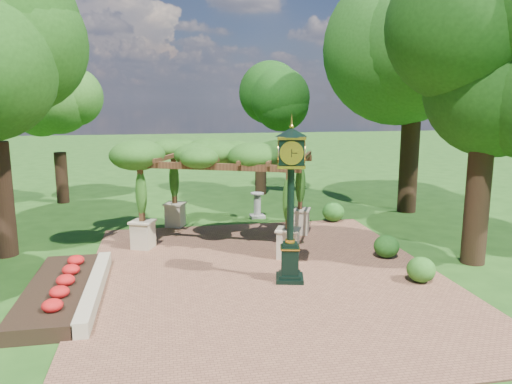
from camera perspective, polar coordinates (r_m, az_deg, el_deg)
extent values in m
plane|color=#1E4714|center=(13.48, 2.01, -11.20)|extent=(120.00, 120.00, 0.00)
cube|color=brown|center=(14.38, 1.13, -9.67)|extent=(10.00, 12.00, 0.04)
cube|color=#C6B793|center=(13.70, -17.93, -10.46)|extent=(0.35, 5.00, 0.40)
cube|color=red|center=(13.86, -21.68, -10.56)|extent=(1.50, 5.00, 0.36)
cube|color=black|center=(14.09, 3.86, -9.80)|extent=(0.91, 0.91, 0.11)
cube|color=black|center=(13.92, 3.89, -7.83)|extent=(0.57, 0.57, 0.85)
cube|color=gold|center=(13.81, 3.91, -6.35)|extent=(0.63, 0.63, 0.04)
cylinder|color=black|center=(13.50, 3.97, -1.37)|extent=(0.23, 0.23, 2.17)
cube|color=black|center=(13.28, 4.05, 4.62)|extent=(0.79, 0.79, 0.66)
cylinder|color=beige|center=(12.94, 4.09, 4.46)|extent=(0.56, 0.16, 0.57)
cone|color=black|center=(13.23, 4.08, 6.85)|extent=(1.02, 1.02, 0.24)
sphere|color=gold|center=(13.23, 4.09, 7.46)|extent=(0.13, 0.13, 0.13)
cube|color=beige|center=(17.27, -12.79, -4.82)|extent=(0.84, 0.84, 0.89)
cube|color=#50311B|center=(16.95, -12.99, -0.24)|extent=(0.21, 0.21, 1.83)
cube|color=beige|center=(15.87, 3.68, -5.95)|extent=(0.84, 0.84, 0.89)
cube|color=#50311B|center=(15.53, 3.74, -0.97)|extent=(0.21, 0.21, 1.83)
cube|color=beige|center=(19.90, -9.22, -2.64)|extent=(0.84, 0.84, 0.89)
cube|color=#50311B|center=(19.63, -9.34, 1.36)|extent=(0.21, 0.21, 1.83)
cube|color=beige|center=(18.71, 5.03, -3.40)|extent=(0.84, 0.84, 0.89)
cube|color=#50311B|center=(18.41, 5.10, 0.85)|extent=(0.21, 0.21, 1.83)
cube|color=#50311B|center=(15.91, -5.05, 2.91)|extent=(5.33, 2.35, 0.22)
cube|color=#50311B|center=(18.73, -2.37, 4.12)|extent=(5.33, 2.35, 0.22)
ellipsoid|color=#244F16|center=(17.28, -3.61, 4.44)|extent=(6.65, 5.50, 0.99)
cube|color=gray|center=(21.34, 0.15, -2.78)|extent=(0.61, 0.61, 0.11)
cylinder|color=gray|center=(21.23, 0.15, -1.50)|extent=(0.31, 0.31, 0.97)
cylinder|color=gray|center=(21.13, 0.15, -0.15)|extent=(0.58, 0.58, 0.05)
ellipsoid|color=#29601B|center=(14.57, 18.34, -8.41)|extent=(0.93, 0.93, 0.70)
ellipsoid|color=#1D4E15|center=(16.42, 14.69, -6.02)|extent=(0.85, 0.85, 0.72)
ellipsoid|color=#235C1A|center=(20.69, 8.83, -2.23)|extent=(1.09, 1.09, 0.80)
cylinder|color=black|center=(17.81, -27.16, -0.79)|extent=(0.78, 0.78, 3.69)
cylinder|color=black|center=(25.93, -21.32, 1.54)|extent=(0.57, 0.57, 2.46)
ellipsoid|color=#295819|center=(25.66, -21.80, 8.54)|extent=(3.23, 3.23, 3.88)
cylinder|color=#312013|center=(26.32, 0.55, 2.58)|extent=(0.60, 0.60, 2.63)
ellipsoid|color=#133A0E|center=(26.06, 0.56, 9.97)|extent=(3.27, 3.27, 4.15)
cylinder|color=black|center=(23.12, 17.08, 3.31)|extent=(0.82, 0.82, 4.49)
ellipsoid|color=#225317|center=(23.15, 17.90, 17.65)|extent=(5.95, 5.95, 7.08)
cylinder|color=#332114|center=(16.56, 23.91, -1.61)|extent=(0.72, 0.72, 3.52)
ellipsoid|color=#15390E|center=(16.28, 25.15, 14.19)|extent=(4.20, 4.20, 5.55)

